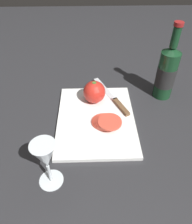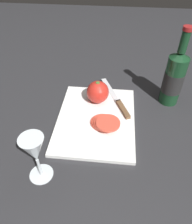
% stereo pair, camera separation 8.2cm
% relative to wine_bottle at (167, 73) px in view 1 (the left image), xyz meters
% --- Properties ---
extents(ground_plane, '(3.00, 3.00, 0.00)m').
position_rel_wine_bottle_xyz_m(ground_plane, '(-0.23, 0.28, -0.12)').
color(ground_plane, '#28282B').
extents(cutting_board, '(0.38, 0.29, 0.01)m').
position_rel_wine_bottle_xyz_m(cutting_board, '(-0.15, 0.29, -0.11)').
color(cutting_board, white).
rests_on(cutting_board, ground_plane).
extents(wine_bottle, '(0.08, 0.08, 0.32)m').
position_rel_wine_bottle_xyz_m(wine_bottle, '(0.00, 0.00, 0.00)').
color(wine_bottle, '#14381E').
rests_on(wine_bottle, ground_plane).
extents(wine_glass, '(0.07, 0.07, 0.17)m').
position_rel_wine_bottle_xyz_m(wine_glass, '(-0.41, 0.43, -0.00)').
color(wine_glass, silver).
rests_on(wine_glass, ground_plane).
extents(whole_tomato, '(0.09, 0.09, 0.09)m').
position_rel_wine_bottle_xyz_m(whole_tomato, '(-0.05, 0.30, -0.06)').
color(whole_tomato, red).
rests_on(whole_tomato, cutting_board).
extents(knife, '(0.27, 0.14, 0.01)m').
position_rel_wine_bottle_xyz_m(knife, '(-0.07, 0.20, -0.10)').
color(knife, silver).
rests_on(knife, cutting_board).
extents(tomato_slice_stack_near, '(0.11, 0.11, 0.03)m').
position_rel_wine_bottle_xyz_m(tomato_slice_stack_near, '(-0.19, 0.26, -0.09)').
color(tomato_slice_stack_near, '#DB4C38').
rests_on(tomato_slice_stack_near, cutting_board).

